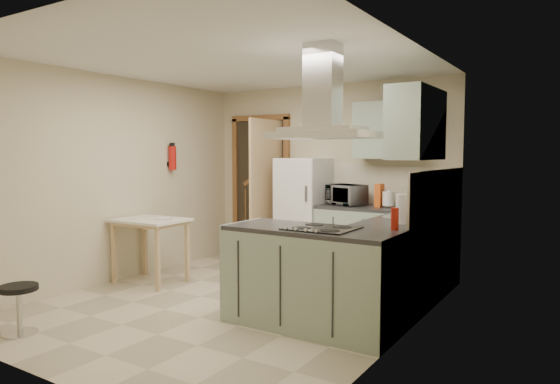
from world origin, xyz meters
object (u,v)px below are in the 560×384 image
Objects in this scene: peninsula at (312,278)px; microwave at (346,195)px; drop_leaf_table at (151,251)px; extractor_hood at (322,135)px; bentwood_chair at (263,230)px; stool at (19,309)px; fridge at (303,213)px.

peninsula is 2.17m from microwave.
drop_leaf_table is 2.54m from microwave.
bentwood_chair is (-2.07, 2.08, -1.27)m from extractor_hood.
extractor_hood is at bearing 0.00° from peninsula.
stool is (-0.08, -3.59, -0.24)m from bentwood_chair.
stool is at bearing -81.63° from drop_leaf_table.
bentwood_chair is (0.42, 1.77, 0.06)m from drop_leaf_table.
fridge is at bearing 123.79° from extractor_hood.
bentwood_chair is at bearing 88.68° from stool.
stool is (-0.82, -3.50, -0.54)m from fridge.
microwave is at bearing 109.31° from extractor_hood.
bentwood_chair is 1.48m from microwave.
microwave reaches higher than drop_leaf_table.
stool is at bearing -92.47° from microwave.
microwave is (1.45, 3.52, 0.82)m from stool.
stool is 0.90× the size of microwave.
microwave is (-0.60, 2.00, 0.58)m from peninsula.
fridge reaches higher than peninsula.
peninsula is 2.56m from stool.
drop_leaf_table is at bearing 172.86° from extractor_hood.
drop_leaf_table is 1.82m from bentwood_chair.
peninsula is at bearing 36.52° from stool.
extractor_hood reaches higher than bentwood_chair.
peninsula is at bearing -58.26° from fridge.
drop_leaf_table is (-1.16, -1.67, -0.36)m from fridge.
microwave is at bearing 106.73° from peninsula.
fridge is 1.67× the size of extractor_hood.
drop_leaf_table is at bearing -92.35° from bentwood_chair.
extractor_hood is at bearing 35.22° from stool.
bentwood_chair reaches higher than drop_leaf_table.
bentwood_chair is 3.60m from stool.
stool is 3.89m from microwave.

